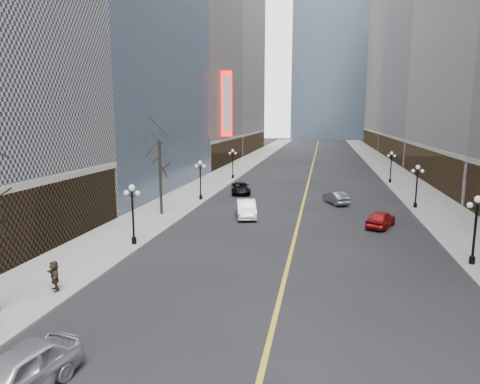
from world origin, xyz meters
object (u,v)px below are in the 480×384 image
at_px(streetlamp_east_3, 391,164).
at_px(car_sb_far, 336,198).
at_px(streetlamp_west_2, 200,176).
at_px(car_sb_mid, 381,219).
at_px(car_nb_near, 14,375).
at_px(streetlamp_east_1, 476,223).
at_px(streetlamp_east_2, 417,182).
at_px(streetlamp_west_1, 133,208).
at_px(streetlamp_west_3, 233,161).
at_px(car_nb_far, 241,188).
at_px(car_nb_mid, 246,209).

bearing_deg(streetlamp_east_3, car_sb_far, -115.84).
distance_m(streetlamp_west_2, car_sb_mid, 21.00).
height_order(streetlamp_west_2, car_nb_near, streetlamp_west_2).
height_order(streetlamp_east_1, car_sb_mid, streetlamp_east_1).
relative_size(streetlamp_east_2, streetlamp_west_2, 1.00).
bearing_deg(streetlamp_west_2, streetlamp_east_1, -37.33).
bearing_deg(car_sb_far, streetlamp_west_1, 27.61).
height_order(streetlamp_east_2, streetlamp_west_3, same).
bearing_deg(streetlamp_west_2, streetlamp_west_3, 90.00).
height_order(streetlamp_west_3, car_nb_far, streetlamp_west_3).
bearing_deg(car_sb_far, car_nb_mid, 19.77).
bearing_deg(streetlamp_east_1, car_nb_near, -138.86).
bearing_deg(car_sb_mid, streetlamp_west_2, -1.77).
bearing_deg(car_sb_mid, streetlamp_east_3, -77.07).
distance_m(car_nb_near, car_nb_far, 40.86).
bearing_deg(car_nb_far, streetlamp_west_2, -137.37).
distance_m(streetlamp_east_1, car_sb_mid, 10.63).
bearing_deg(streetlamp_west_2, car_sb_mid, -24.46).
bearing_deg(streetlamp_west_1, streetlamp_east_3, 56.75).
relative_size(streetlamp_east_3, streetlamp_west_2, 1.00).
distance_m(streetlamp_east_2, streetlamp_west_3, 29.68).
xyz_separation_m(streetlamp_west_3, car_sb_mid, (19.02, -26.65, -2.16)).
bearing_deg(streetlamp_east_2, streetlamp_west_2, 180.00).
relative_size(streetlamp_west_3, car_sb_far, 1.07).
height_order(streetlamp_east_3, car_nb_near, streetlamp_east_3).
height_order(car_nb_near, car_nb_mid, car_nb_near).
bearing_deg(streetlamp_east_1, streetlamp_west_2, 142.67).
bearing_deg(car_sb_far, car_nb_far, -44.03).
xyz_separation_m(streetlamp_east_1, car_nb_mid, (-16.92, 10.86, -2.07)).
relative_size(streetlamp_east_2, car_nb_near, 0.90).
bearing_deg(streetlamp_west_1, car_nb_far, 81.01).
bearing_deg(streetlamp_east_3, streetlamp_west_3, 180.00).
bearing_deg(car_nb_near, car_nb_far, 101.88).
height_order(streetlamp_west_1, car_nb_far, streetlamp_west_1).
xyz_separation_m(car_nb_mid, car_nb_far, (-2.97, 12.58, -0.14)).
bearing_deg(streetlamp_east_1, streetlamp_east_2, 90.00).
height_order(car_nb_far, car_sb_mid, car_sb_mid).
bearing_deg(streetlamp_east_2, streetlamp_west_1, -142.67).
relative_size(streetlamp_west_3, car_nb_near, 0.90).
bearing_deg(streetlamp_west_1, car_nb_mid, 58.42).
xyz_separation_m(streetlamp_east_1, car_sb_far, (-8.21, 19.06, -2.20)).
xyz_separation_m(streetlamp_east_3, streetlamp_west_1, (-23.60, -36.00, 0.00)).
distance_m(streetlamp_west_1, car_sb_far, 24.60).
relative_size(streetlamp_east_2, car_sb_far, 1.07).
distance_m(streetlamp_east_1, streetlamp_west_1, 23.60).
distance_m(streetlamp_east_3, streetlamp_west_1, 43.05).
xyz_separation_m(streetlamp_west_2, car_nb_near, (3.65, -35.42, -2.05)).
height_order(streetlamp_west_1, streetlamp_west_2, same).
bearing_deg(car_nb_near, streetlamp_west_3, 105.87).
bearing_deg(car_nb_mid, streetlamp_west_2, 119.72).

